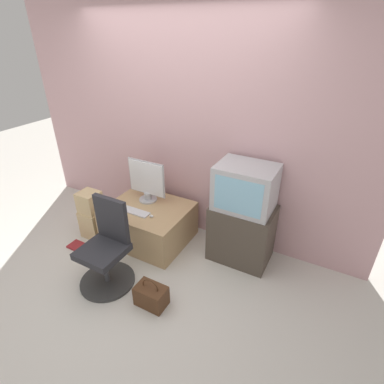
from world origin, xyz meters
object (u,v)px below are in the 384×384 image
(main_monitor, at_px, (147,181))
(office_chair, at_px, (107,252))
(keyboard, at_px, (135,211))
(book, at_px, (77,246))
(handbag, at_px, (151,296))
(crt_tv, at_px, (245,187))
(cardboard_box_lower, at_px, (94,223))
(mouse, at_px, (151,216))

(main_monitor, relative_size, office_chair, 0.57)
(office_chair, bearing_deg, main_monitor, 98.83)
(keyboard, distance_m, book, 0.85)
(office_chair, bearing_deg, handbag, -6.42)
(handbag, xyz_separation_m, book, (-1.28, 0.26, -0.09))
(crt_tv, bearing_deg, office_chair, -136.98)
(crt_tv, height_order, cardboard_box_lower, crt_tv)
(keyboard, height_order, book, keyboard)
(main_monitor, height_order, office_chair, main_monitor)
(main_monitor, bearing_deg, book, -129.84)
(mouse, bearing_deg, cardboard_box_lower, -171.68)
(main_monitor, distance_m, handbag, 1.33)
(main_monitor, distance_m, cardboard_box_lower, 0.87)
(office_chair, relative_size, book, 5.11)
(main_monitor, xyz_separation_m, office_chair, (0.14, -0.90, -0.34))
(keyboard, xyz_separation_m, mouse, (0.23, -0.00, 0.01))
(office_chair, distance_m, handbag, 0.61)
(keyboard, height_order, office_chair, office_chair)
(office_chair, bearing_deg, mouse, 79.12)
(office_chair, xyz_separation_m, book, (-0.72, 0.20, -0.34))
(mouse, xyz_separation_m, handbag, (0.44, -0.67, -0.36))
(main_monitor, xyz_separation_m, mouse, (0.26, -0.30, -0.24))
(main_monitor, xyz_separation_m, book, (-0.58, -0.70, -0.69))
(cardboard_box_lower, xyz_separation_m, handbag, (1.25, -0.55, -0.07))
(mouse, height_order, handbag, mouse)
(keyboard, height_order, handbag, keyboard)
(mouse, bearing_deg, crt_tv, 21.62)
(cardboard_box_lower, relative_size, book, 1.97)
(main_monitor, relative_size, mouse, 9.82)
(crt_tv, bearing_deg, keyboard, -162.42)
(main_monitor, distance_m, crt_tv, 1.19)
(crt_tv, xyz_separation_m, cardboard_box_lower, (-1.73, -0.48, -0.71))
(crt_tv, relative_size, handbag, 1.92)
(handbag, bearing_deg, main_monitor, 125.90)
(crt_tv, height_order, book, crt_tv)
(cardboard_box_lower, bearing_deg, main_monitor, 36.85)
(office_chair, height_order, handbag, office_chair)
(keyboard, bearing_deg, mouse, -0.02)
(cardboard_box_lower, bearing_deg, keyboard, 11.60)
(book, bearing_deg, cardboard_box_lower, 83.97)
(keyboard, relative_size, handbag, 1.20)
(main_monitor, height_order, cardboard_box_lower, main_monitor)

